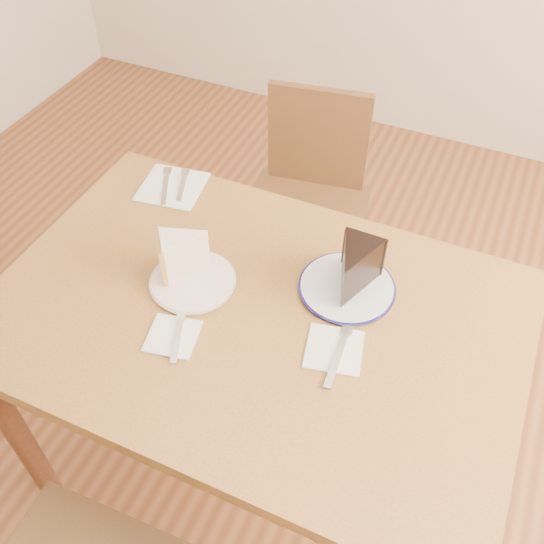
{
  "coord_description": "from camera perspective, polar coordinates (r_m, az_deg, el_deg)",
  "views": [
    {
      "loc": [
        0.39,
        -0.78,
        1.81
      ],
      "look_at": [
        0.01,
        0.08,
        0.8
      ],
      "focal_mm": 40.0,
      "sensor_mm": 36.0,
      "label": 1
    }
  ],
  "objects": [
    {
      "name": "napkin_navy",
      "position": [
        1.31,
        5.87,
        -7.25
      ],
      "size": [
        0.14,
        0.14,
        0.0
      ],
      "primitive_type": "cube",
      "rotation": [
        0.0,
        0.0,
        0.22
      ],
      "color": "white",
      "rests_on": "table"
    },
    {
      "name": "carrot_cake",
      "position": [
        1.42,
        -8.03,
        1.63
      ],
      "size": [
        0.13,
        0.13,
        0.11
      ],
      "primitive_type": null,
      "rotation": [
        0.0,
        0.0,
        -0.92
      ],
      "color": "beige",
      "rests_on": "plate_cream"
    },
    {
      "name": "knife_navy",
      "position": [
        1.3,
        6.24,
        -7.82
      ],
      "size": [
        0.03,
        0.17,
        0.0
      ],
      "primitive_type": "cube",
      "rotation": [
        0.0,
        0.0,
        0.08
      ],
      "color": "silver",
      "rests_on": "napkin_navy"
    },
    {
      "name": "knife_spare",
      "position": [
        1.71,
        -9.99,
        7.99
      ],
      "size": [
        0.08,
        0.15,
        0.0
      ],
      "primitive_type": "cube",
      "rotation": [
        0.0,
        0.0,
        0.46
      ],
      "color": "silver",
      "rests_on": "napkin_spare"
    },
    {
      "name": "napkin_cream",
      "position": [
        1.34,
        -9.34,
        -5.97
      ],
      "size": [
        0.13,
        0.13,
        0.0
      ],
      "primitive_type": "cube",
      "rotation": [
        0.0,
        0.0,
        0.2
      ],
      "color": "white",
      "rests_on": "table"
    },
    {
      "name": "ground",
      "position": [
        2.01,
        -1.23,
        -17.42
      ],
      "size": [
        4.0,
        4.0,
        0.0
      ],
      "primitive_type": "plane",
      "color": "#462412",
      "rests_on": "ground"
    },
    {
      "name": "napkin_spare",
      "position": [
        1.71,
        -9.38,
        7.93
      ],
      "size": [
        0.19,
        0.19,
        0.0
      ],
      "primitive_type": "cube",
      "rotation": [
        0.0,
        0.0,
        0.15
      ],
      "color": "white",
      "rests_on": "table"
    },
    {
      "name": "plate_cream",
      "position": [
        1.44,
        -7.46,
        -0.87
      ],
      "size": [
        0.19,
        0.19,
        0.01
      ],
      "primitive_type": "cylinder",
      "color": "white",
      "rests_on": "table"
    },
    {
      "name": "chocolate_cake",
      "position": [
        1.38,
        7.64,
        -0.03
      ],
      "size": [
        0.1,
        0.14,
        0.1
      ],
      "primitive_type": null,
      "rotation": [
        0.0,
        0.0,
        3.12
      ],
      "color": "black",
      "rests_on": "plate_navy"
    },
    {
      "name": "chair_far",
      "position": [
        2.1,
        3.36,
        6.56
      ],
      "size": [
        0.46,
        0.46,
        0.82
      ],
      "rotation": [
        0.0,
        0.0,
        3.3
      ],
      "color": "#331E0F",
      "rests_on": "ground"
    },
    {
      "name": "plate_navy",
      "position": [
        1.42,
        7.05,
        -1.45
      ],
      "size": [
        0.22,
        0.22,
        0.01
      ],
      "primitive_type": "cylinder",
      "color": "white",
      "rests_on": "table"
    },
    {
      "name": "table",
      "position": [
        1.45,
        -1.64,
        -6.18
      ],
      "size": [
        1.2,
        0.8,
        0.75
      ],
      "color": "#553617",
      "rests_on": "ground"
    },
    {
      "name": "fork_spare",
      "position": [
        1.7,
        -8.42,
        8.13
      ],
      "size": [
        0.06,
        0.14,
        0.0
      ],
      "primitive_type": "cube",
      "rotation": [
        0.0,
        0.0,
        0.38
      ],
      "color": "silver",
      "rests_on": "napkin_spare"
    },
    {
      "name": "fork_cream",
      "position": [
        1.34,
        -8.86,
        -6.02
      ],
      "size": [
        0.07,
        0.14,
        0.0
      ],
      "primitive_type": "cube",
      "rotation": [
        0.0,
        0.0,
        0.38
      ],
      "color": "silver",
      "rests_on": "napkin_cream"
    }
  ]
}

